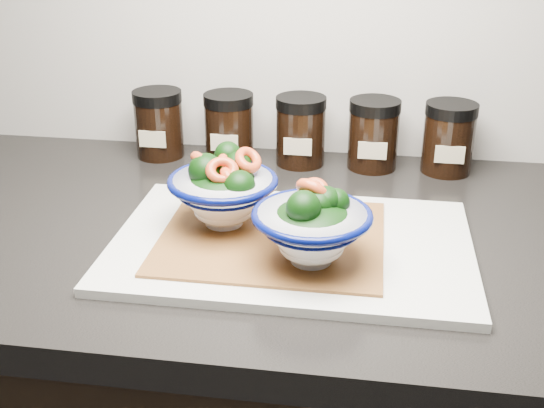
# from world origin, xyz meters

# --- Properties ---
(countertop) EXTENTS (3.50, 0.60, 0.04)m
(countertop) POSITION_xyz_m (0.00, 1.45, 0.88)
(countertop) COLOR black
(countertop) RESTS_ON cabinet
(cutting_board) EXTENTS (0.45, 0.30, 0.01)m
(cutting_board) POSITION_xyz_m (-0.06, 1.39, 0.91)
(cutting_board) COLOR silver
(cutting_board) RESTS_ON countertop
(bamboo_mat) EXTENTS (0.28, 0.24, 0.00)m
(bamboo_mat) POSITION_xyz_m (-0.09, 1.39, 0.91)
(bamboo_mat) COLOR #A16730
(bamboo_mat) RESTS_ON cutting_board
(bowl_left) EXTENTS (0.14, 0.14, 0.11)m
(bowl_left) POSITION_xyz_m (-0.16, 1.42, 0.96)
(bowl_left) COLOR white
(bowl_left) RESTS_ON bamboo_mat
(bowl_right) EXTENTS (0.14, 0.14, 0.11)m
(bowl_right) POSITION_xyz_m (-0.03, 1.34, 0.96)
(bowl_right) COLOR white
(bowl_right) RESTS_ON bamboo_mat
(spice_jar_a) EXTENTS (0.08, 0.08, 0.11)m
(spice_jar_a) POSITION_xyz_m (-0.33, 1.69, 0.96)
(spice_jar_a) COLOR black
(spice_jar_a) RESTS_ON countertop
(spice_jar_b) EXTENTS (0.08, 0.08, 0.11)m
(spice_jar_b) POSITION_xyz_m (-0.21, 1.69, 0.96)
(spice_jar_b) COLOR black
(spice_jar_b) RESTS_ON countertop
(spice_jar_c) EXTENTS (0.08, 0.08, 0.11)m
(spice_jar_c) POSITION_xyz_m (-0.09, 1.69, 0.96)
(spice_jar_c) COLOR black
(spice_jar_c) RESTS_ON countertop
(spice_jar_d) EXTENTS (0.08, 0.08, 0.11)m
(spice_jar_d) POSITION_xyz_m (0.03, 1.69, 0.96)
(spice_jar_d) COLOR black
(spice_jar_d) RESTS_ON countertop
(spice_jar_e) EXTENTS (0.08, 0.08, 0.11)m
(spice_jar_e) POSITION_xyz_m (0.15, 1.69, 0.96)
(spice_jar_e) COLOR black
(spice_jar_e) RESTS_ON countertop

